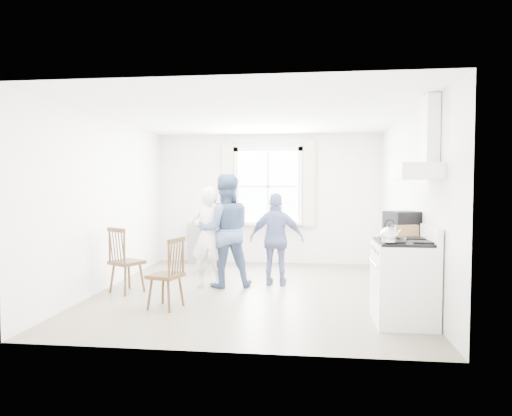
{
  "coord_description": "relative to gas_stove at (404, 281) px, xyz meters",
  "views": [
    {
      "loc": [
        0.82,
        -6.68,
        1.6
      ],
      "look_at": [
        0.02,
        0.2,
        1.23
      ],
      "focal_mm": 32.0,
      "sensor_mm": 36.0,
      "label": 1
    }
  ],
  "objects": [
    {
      "name": "person_right",
      "position": [
        -1.59,
        1.81,
        0.24
      ],
      "size": [
        0.89,
        0.89,
        1.46
      ],
      "primitive_type": "imported",
      "rotation": [
        0.0,
        0.0,
        3.1
      ],
      "color": "navy",
      "rests_on": "ground"
    },
    {
      "name": "person_left",
      "position": [
        -2.62,
        1.53,
        0.3
      ],
      "size": [
        0.58,
        0.58,
        1.56
      ],
      "primitive_type": "imported",
      "rotation": [
        0.0,
        0.0,
        3.16
      ],
      "color": "white",
      "rests_on": "ground"
    },
    {
      "name": "cardboard_box",
      "position": [
        0.11,
        0.56,
        0.51
      ],
      "size": [
        0.31,
        0.23,
        0.19
      ],
      "primitive_type": "cube",
      "rotation": [
        0.0,
        0.0,
        0.1
      ],
      "color": "tan",
      "rests_on": "low_cabinet"
    },
    {
      "name": "stereo_stack",
      "position": [
        0.12,
        0.71,
        0.59
      ],
      "size": [
        0.49,
        0.47,
        0.35
      ],
      "color": "black",
      "rests_on": "low_cabinet"
    },
    {
      "name": "windsor_chair_a",
      "position": [
        -2.84,
        2.7,
        0.07
      ],
      "size": [
        0.45,
        0.44,
        0.91
      ],
      "color": "#402914",
      "rests_on": "ground"
    },
    {
      "name": "range_hood",
      "position": [
        0.16,
        -0.0,
        1.42
      ],
      "size": [
        0.45,
        0.76,
        0.94
      ],
      "color": "white",
      "rests_on": "room_shell"
    },
    {
      "name": "kettle",
      "position": [
        -0.22,
        -0.26,
        0.56
      ],
      "size": [
        0.19,
        0.19,
        0.26
      ],
      "color": "silver",
      "rests_on": "gas_stove"
    },
    {
      "name": "windsor_chair_c",
      "position": [
        -2.82,
        0.27,
        0.08
      ],
      "size": [
        0.47,
        0.48,
        0.92
      ],
      "color": "#402914",
      "rests_on": "ground"
    },
    {
      "name": "potted_plant",
      "position": [
        -1.8,
        3.71,
        0.54
      ],
      "size": [
        0.24,
        0.24,
        0.35
      ],
      "primitive_type": "imported",
      "rotation": [
        0.0,
        0.0,
        0.25
      ],
      "color": "#327234",
      "rests_on": "window_assembly"
    },
    {
      "name": "room_shell",
      "position": [
        -1.91,
        1.35,
        0.82
      ],
      "size": [
        4.62,
        5.12,
        2.64
      ],
      "color": "#786D5C",
      "rests_on": "ground"
    },
    {
      "name": "person_mid",
      "position": [
        -2.38,
        1.61,
        0.39
      ],
      "size": [
        1.05,
        1.05,
        1.75
      ],
      "primitive_type": "imported",
      "rotation": [
        0.0,
        0.0,
        3.42
      ],
      "color": "#495E87",
      "rests_on": "ground"
    },
    {
      "name": "windsor_chair_b",
      "position": [
        -3.8,
        0.97,
        0.11
      ],
      "size": [
        0.56,
        0.56,
        0.98
      ],
      "color": "#402914",
      "rests_on": "ground"
    },
    {
      "name": "gas_stove",
      "position": [
        0.0,
        0.0,
        0.0
      ],
      "size": [
        0.68,
        0.76,
        1.12
      ],
      "color": "white",
      "rests_on": "ground"
    },
    {
      "name": "window_assembly",
      "position": [
        -1.91,
        3.8,
        0.98
      ],
      "size": [
        1.88,
        0.24,
        1.7
      ],
      "color": "white",
      "rests_on": "room_shell"
    },
    {
      "name": "low_cabinet",
      "position": [
        0.07,
        0.7,
        -0.03
      ],
      "size": [
        0.5,
        0.55,
        0.9
      ],
      "primitive_type": "cube",
      "color": "white",
      "rests_on": "ground"
    },
    {
      "name": "shelf_unit",
      "position": [
        -3.31,
        3.68,
        -0.08
      ],
      "size": [
        0.4,
        0.3,
        0.8
      ],
      "primitive_type": "cube",
      "color": "gray",
      "rests_on": "ground"
    }
  ]
}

